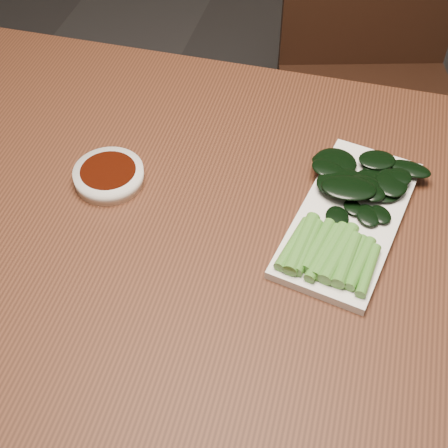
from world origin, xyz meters
TOP-DOWN VIEW (x-y plane):
  - ground at (0.00, 0.00)m, footprint 6.00×6.00m
  - table at (0.00, 0.00)m, footprint 1.40×0.80m
  - chair_far at (0.18, 0.80)m, footprint 0.55×0.55m
  - sauce_bowl at (-0.19, 0.05)m, footprint 0.11×0.11m
  - serving_plate at (0.18, 0.06)m, footprint 0.19×0.32m
  - gai_lan at (0.17, 0.06)m, footprint 0.20×0.29m

SIDE VIEW (x-z plane):
  - ground at x=0.00m, z-range 0.00..0.00m
  - chair_far at x=0.18m, z-range 0.04..0.93m
  - table at x=0.00m, z-range 0.30..1.05m
  - serving_plate at x=0.18m, z-range 0.75..0.76m
  - sauce_bowl at x=-0.19m, z-range 0.75..0.77m
  - gai_lan at x=0.17m, z-range 0.76..0.79m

